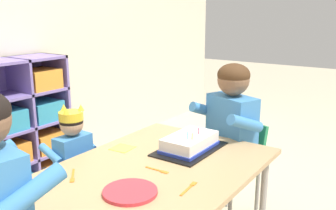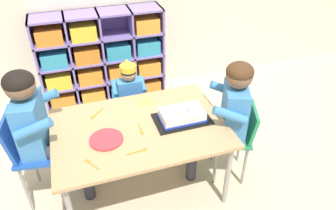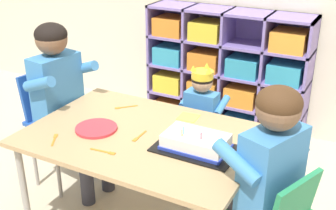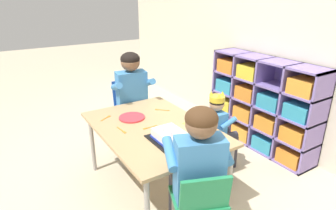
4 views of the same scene
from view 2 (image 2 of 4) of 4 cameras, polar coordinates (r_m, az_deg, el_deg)
name	(u,v)px [view 2 (image 2 of 4)]	position (r m, az deg, el deg)	size (l,w,h in m)	color
ground	(143,184)	(2.67, -4.48, -14.01)	(16.00, 16.00, 0.00)	beige
storage_cubby_shelf	(102,61)	(3.49, -11.69, 7.67)	(1.30, 0.31, 0.99)	#7F6BB2
activity_table	(140,132)	(2.29, -5.10, -4.78)	(1.21, 0.84, 0.60)	tan
classroom_chair_blue	(132,111)	(2.87, -6.41, -1.04)	(0.36, 0.33, 0.55)	#1E4CA8
child_with_crown	(129,90)	(2.86, -7.00, 2.61)	(0.30, 0.31, 0.80)	#3D7FBC
classroom_chair_adult_side	(30,148)	(2.45, -23.47, -7.09)	(0.36, 0.40, 0.76)	#1E4CA8
adult_helper_seated	(41,124)	(2.31, -21.79, -3.18)	(0.45, 0.43, 1.08)	#3D7FBC
classroom_chair_guest_side	(237,134)	(2.54, 12.29, -5.08)	(0.40, 0.41, 0.65)	#238451
guest_at_table_side	(226,110)	(2.39, 10.42, -0.94)	(0.49, 0.47, 1.02)	#3D7FBC
birthday_cake_on_tray	(182,116)	(2.30, 2.54, -1.92)	(0.41, 0.26, 0.12)	black
paper_plate_stack	(106,139)	(2.17, -11.03, -6.10)	(0.23, 0.23, 0.01)	#DB333D
paper_napkin_square	(146,101)	(2.51, -4.01, 0.66)	(0.11, 0.11, 0.00)	#F4DB4C
fork_beside_plate_stack	(138,151)	(2.06, -5.32, -8.28)	(0.14, 0.03, 0.00)	orange
fork_at_table_front_edge	(91,164)	(2.03, -13.68, -10.18)	(0.08, 0.12, 0.00)	orange
fork_near_child_seat	(141,129)	(2.23, -4.86, -4.40)	(0.02, 0.13, 0.00)	orange
fork_near_cake_tray	(96,114)	(2.42, -12.80, -1.66)	(0.11, 0.11, 0.00)	orange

